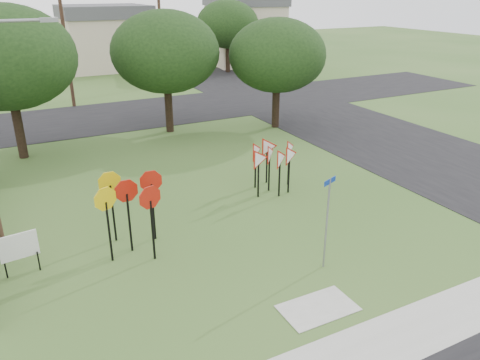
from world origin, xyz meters
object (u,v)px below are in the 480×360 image
(stop_sign_cluster, at_px, (129,198))
(street_name_sign, at_px, (327,218))
(info_board, at_px, (19,248))
(yield_sign_cluster, at_px, (273,155))

(stop_sign_cluster, bearing_deg, street_name_sign, -36.73)
(info_board, bearing_deg, street_name_sign, -24.63)
(stop_sign_cluster, height_order, yield_sign_cluster, stop_sign_cluster)
(street_name_sign, bearing_deg, info_board, 155.37)
(street_name_sign, xyz_separation_m, stop_sign_cluster, (-4.84, 3.61, 0.18))
(street_name_sign, xyz_separation_m, yield_sign_cluster, (1.58, 5.69, -0.11))
(yield_sign_cluster, distance_m, info_board, 9.92)
(street_name_sign, relative_size, yield_sign_cluster, 1.11)
(street_name_sign, distance_m, yield_sign_cluster, 5.90)
(street_name_sign, xyz_separation_m, info_board, (-8.12, 3.72, -0.76))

